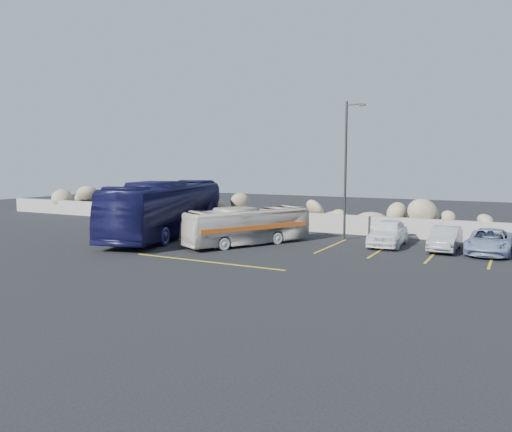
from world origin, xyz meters
The scene contains 10 objects.
ground centered at (0.00, 0.00, 0.00)m, with size 90.00×90.00×0.00m, color black.
seawall centered at (0.00, 12.00, 0.60)m, with size 60.00×0.40×1.20m, color gray.
riprap_pile centered at (0.00, 13.20, 1.30)m, with size 54.00×2.80×2.60m, color tan, non-canonical shape.
parking_lines centered at (4.64, 5.57, 0.01)m, with size 18.16×9.36×0.01m.
lamppost centered at (2.56, 9.50, 4.30)m, with size 1.14×0.18×8.00m.
vintage_bus centered at (-1.64, 5.26, 1.05)m, with size 1.76×7.51×2.09m, color silver.
tour_coach centered at (-7.52, 5.60, 1.70)m, with size 2.86×12.21×3.40m, color #111138.
car_a centered at (5.26, 8.59, 0.72)m, with size 1.70×4.23×1.44m, color white.
car_b centered at (8.23, 8.47, 0.61)m, with size 1.30×3.72×1.22m, color #9D9DA1.
car_d centered at (10.29, 8.56, 0.61)m, with size 2.03×4.40×1.22m, color #7E8CB3.
Camera 1 is at (11.61, -18.52, 4.52)m, focal length 35.00 mm.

